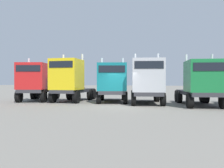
{
  "coord_description": "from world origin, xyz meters",
  "views": [
    {
      "loc": [
        4.3,
        -16.3,
        1.81
      ],
      "look_at": [
        -1.62,
        3.44,
        1.63
      ],
      "focal_mm": 36.67,
      "sensor_mm": 36.0,
      "label": 1
    }
  ],
  "objects": [
    {
      "name": "semi_truck_teal",
      "position": [
        -1.45,
        2.91,
        1.77
      ],
      "size": [
        4.03,
        6.48,
        3.98
      ],
      "rotation": [
        0.0,
        0.0,
        -1.3
      ],
      "color": "#333338",
      "rests_on": "ground"
    },
    {
      "name": "semi_truck_silver",
      "position": [
        1.73,
        2.15,
        1.87
      ],
      "size": [
        3.72,
        6.45,
        4.19
      ],
      "rotation": [
        0.0,
        0.0,
        -1.36
      ],
      "color": "#333338",
      "rests_on": "ground"
    },
    {
      "name": "ground",
      "position": [
        0.0,
        0.0,
        0.0
      ],
      "size": [
        200.0,
        200.0,
        0.0
      ],
      "primitive_type": "plane",
      "color": "gray"
    },
    {
      "name": "semi_truck_red",
      "position": [
        -8.67,
        2.11,
        1.87
      ],
      "size": [
        4.08,
        6.47,
        4.11
      ],
      "rotation": [
        0.0,
        0.0,
        -1.29
      ],
      "color": "#333338",
      "rests_on": "ground"
    },
    {
      "name": "semi_truck_yellow",
      "position": [
        -5.33,
        2.42,
        1.99
      ],
      "size": [
        2.96,
        6.22,
        4.41
      ],
      "rotation": [
        0.0,
        0.0,
        -1.5
      ],
      "color": "#333338",
      "rests_on": "ground"
    },
    {
      "name": "semi_truck_green",
      "position": [
        5.78,
        1.69,
        1.76
      ],
      "size": [
        3.59,
        6.76,
        3.93
      ],
      "rotation": [
        0.0,
        0.0,
        -1.4
      ],
      "color": "#333338",
      "rests_on": "ground"
    }
  ]
}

